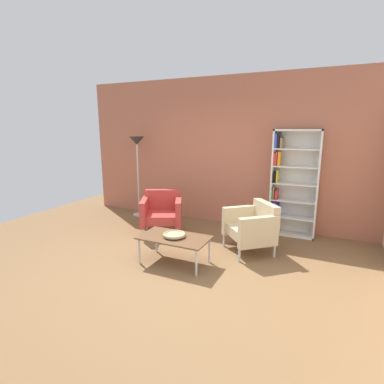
{
  "coord_description": "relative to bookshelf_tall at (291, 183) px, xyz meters",
  "views": [
    {
      "loc": [
        1.89,
        -3.22,
        1.93
      ],
      "look_at": [
        -0.02,
        0.84,
        0.95
      ],
      "focal_mm": 27.8,
      "sensor_mm": 36.0,
      "label": 1
    }
  ],
  "objects": [
    {
      "name": "armchair_near_window",
      "position": [
        -0.41,
        -1.06,
        -0.54
      ],
      "size": [
        0.94,
        0.95,
        0.78
      ],
      "rotation": [
        0.0,
        0.0,
        -0.85
      ],
      "color": "#C6B289",
      "rests_on": "ground_plane"
    },
    {
      "name": "armchair_corner_red",
      "position": [
        -2.13,
        -0.95,
        -0.54
      ],
      "size": [
        0.92,
        0.89,
        0.78
      ],
      "rotation": [
        0.0,
        0.0,
        0.46
      ],
      "color": "#B73833",
      "rests_on": "ground_plane"
    },
    {
      "name": "coffee_table_low",
      "position": [
        -1.32,
        -1.96,
        -0.59
      ],
      "size": [
        1.0,
        0.56,
        0.4
      ],
      "color": "brown",
      "rests_on": "ground_plane"
    },
    {
      "name": "ground_plane",
      "position": [
        -1.28,
        -2.25,
        -0.96
      ],
      "size": [
        8.32,
        8.32,
        0.0
      ],
      "primitive_type": "plane",
      "color": "brown"
    },
    {
      "name": "floor_lamp_torchiere",
      "position": [
        -3.19,
        -0.16,
        0.49
      ],
      "size": [
        0.32,
        0.32,
        1.74
      ],
      "color": "silver",
      "rests_on": "ground_plane"
    },
    {
      "name": "decorative_bowl",
      "position": [
        -1.32,
        -1.96,
        -0.52
      ],
      "size": [
        0.32,
        0.32,
        0.05
      ],
      "color": "tan",
      "rests_on": "coffee_table_low"
    },
    {
      "name": "bookshelf_tall",
      "position": [
        0.0,
        0.0,
        0.0
      ],
      "size": [
        0.8,
        0.3,
        1.9
      ],
      "color": "silver",
      "rests_on": "ground_plane"
    },
    {
      "name": "brick_back_panel",
      "position": [
        -1.28,
        0.21,
        0.49
      ],
      "size": [
        6.4,
        0.12,
        2.9
      ],
      "primitive_type": "cube",
      "color": "#B2664C",
      "rests_on": "ground_plane"
    }
  ]
}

